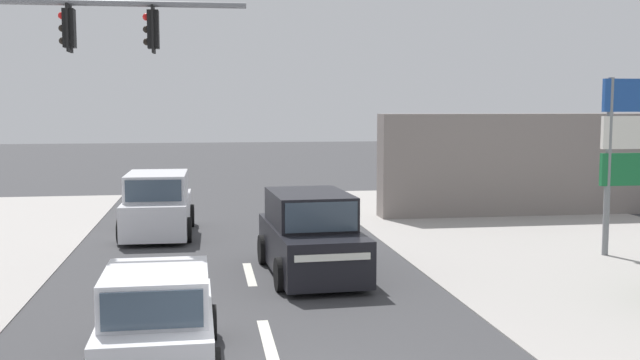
{
  "coord_description": "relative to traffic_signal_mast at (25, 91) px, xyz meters",
  "views": [
    {
      "loc": [
        -1.0,
        -9.06,
        3.9
      ],
      "look_at": [
        1.03,
        4.0,
        2.57
      ],
      "focal_mm": 42.0,
      "sensor_mm": 36.0,
      "label": 1
    }
  ],
  "objects": [
    {
      "name": "lane_dash_mid",
      "position": [
        4.11,
        -1.88,
        -4.14
      ],
      "size": [
        0.2,
        2.4,
        0.01
      ],
      "primitive_type": "cube",
      "color": "silver",
      "rests_on": "ground"
    },
    {
      "name": "lane_dash_far",
      "position": [
        4.11,
        3.12,
        -4.14
      ],
      "size": [
        0.2,
        2.4,
        0.01
      ],
      "primitive_type": "cube",
      "color": "silver",
      "rests_on": "ground"
    },
    {
      "name": "traffic_signal_mast",
      "position": [
        0.0,
        0.0,
        0.0
      ],
      "size": [
        5.29,
        0.46,
        6.0
      ],
      "color": "slate",
      "rests_on": "ground"
    },
    {
      "name": "shopping_plaza_sign",
      "position": [
        14.21,
        3.83,
        -1.16
      ],
      "size": [
        2.1,
        0.16,
        4.6
      ],
      "color": "slate",
      "rests_on": "ground"
    },
    {
      "name": "shopfront_wall_far",
      "position": [
        15.11,
        11.12,
        -2.35
      ],
      "size": [
        12.0,
        1.0,
        3.6
      ],
      "primitive_type": "cube",
      "color": "gray",
      "rests_on": "ground"
    },
    {
      "name": "hatchback_kerbside_parked",
      "position": [
        2.39,
        -2.89,
        -3.44
      ],
      "size": [
        1.8,
        3.65,
        1.53
      ],
      "color": "silver",
      "rests_on": "ground"
    },
    {
      "name": "suv_receding_far",
      "position": [
        5.51,
        2.92,
        -3.26
      ],
      "size": [
        2.24,
        4.62,
        1.9
      ],
      "color": "black",
      "rests_on": "ground"
    },
    {
      "name": "suv_oncoming_mid",
      "position": [
        1.71,
        8.8,
        -3.26
      ],
      "size": [
        2.11,
        4.56,
        1.9
      ],
      "color": "silver",
      "rests_on": "ground"
    }
  ]
}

